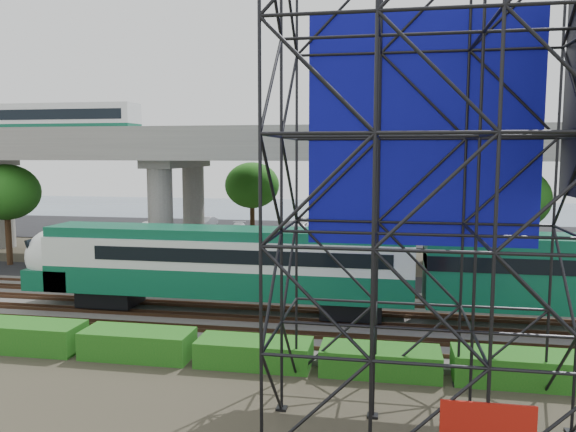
# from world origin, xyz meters

# --- Properties ---
(ground) EXTENTS (140.00, 140.00, 0.00)m
(ground) POSITION_xyz_m (0.00, 0.00, 0.00)
(ground) COLOR #474233
(ground) RESTS_ON ground
(ballast_bed) EXTENTS (90.00, 12.00, 0.20)m
(ballast_bed) POSITION_xyz_m (0.00, 2.00, 0.10)
(ballast_bed) COLOR slate
(ballast_bed) RESTS_ON ground
(service_road) EXTENTS (90.00, 5.00, 0.08)m
(service_road) POSITION_xyz_m (0.00, 10.50, 0.04)
(service_road) COLOR black
(service_road) RESTS_ON ground
(parking_lot) EXTENTS (90.00, 18.00, 0.08)m
(parking_lot) POSITION_xyz_m (0.00, 34.00, 0.04)
(parking_lot) COLOR black
(parking_lot) RESTS_ON ground
(harbor_water) EXTENTS (140.00, 40.00, 0.03)m
(harbor_water) POSITION_xyz_m (0.00, 56.00, 0.01)
(harbor_water) COLOR #3F5067
(harbor_water) RESTS_ON ground
(rail_tracks) EXTENTS (90.00, 9.52, 0.16)m
(rail_tracks) POSITION_xyz_m (0.00, 2.00, 0.28)
(rail_tracks) COLOR #472D1E
(rail_tracks) RESTS_ON ballast_bed
(commuter_train) EXTENTS (29.30, 3.06, 4.30)m
(commuter_train) POSITION_xyz_m (0.12, 2.00, 2.88)
(commuter_train) COLOR black
(commuter_train) RESTS_ON rail_tracks
(overpass) EXTENTS (80.00, 12.00, 12.40)m
(overpass) POSITION_xyz_m (-1.42, 16.00, 8.21)
(overpass) COLOR #9E9B93
(overpass) RESTS_ON ground
(scaffold_tower) EXTENTS (9.36, 6.36, 15.00)m
(scaffold_tower) POSITION_xyz_m (7.35, -7.98, 7.47)
(scaffold_tower) COLOR black
(scaffold_tower) RESTS_ON ground
(hedge_strip) EXTENTS (34.60, 1.80, 1.20)m
(hedge_strip) POSITION_xyz_m (1.01, -4.30, 0.56)
(hedge_strip) COLOR #155914
(hedge_strip) RESTS_ON ground
(trees) EXTENTS (40.94, 16.94, 7.69)m
(trees) POSITION_xyz_m (-4.67, 16.17, 5.57)
(trees) COLOR #382314
(trees) RESTS_ON ground
(suv) EXTENTS (5.83, 4.06, 1.48)m
(suv) POSITION_xyz_m (-11.07, 11.28, 0.82)
(suv) COLOR black
(suv) RESTS_ON service_road
(parked_cars) EXTENTS (37.52, 9.64, 1.29)m
(parked_cars) POSITION_xyz_m (1.05, 33.69, 0.68)
(parked_cars) COLOR white
(parked_cars) RESTS_ON parking_lot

